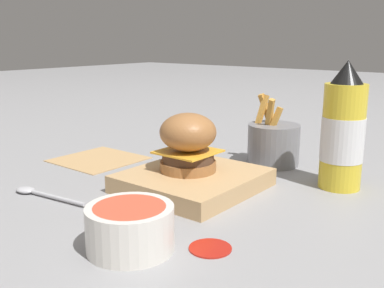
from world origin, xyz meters
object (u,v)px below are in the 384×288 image
at_px(burger, 188,142).
at_px(spoon, 37,193).
at_px(fries_basket, 273,143).
at_px(serving_board, 192,180).
at_px(ketchup_bottle, 343,133).
at_px(side_bowl, 130,227).

height_order(burger, spoon, burger).
bearing_deg(burger, fries_basket, 168.76).
distance_m(serving_board, spoon, 0.26).
distance_m(burger, spoon, 0.27).
relative_size(serving_board, ketchup_bottle, 1.00).
xyz_separation_m(ketchup_bottle, side_bowl, (0.40, -0.11, -0.07)).
bearing_deg(burger, ketchup_bottle, 128.30).
relative_size(serving_board, burger, 2.18).
xyz_separation_m(fries_basket, side_bowl, (0.46, 0.05, -0.01)).
height_order(side_bowl, spoon, side_bowl).
bearing_deg(ketchup_bottle, spoon, -46.64).
distance_m(burger, ketchup_bottle, 0.27).
height_order(serving_board, side_bowl, side_bowl).
xyz_separation_m(ketchup_bottle, spoon, (0.36, -0.38, -0.09)).
xyz_separation_m(burger, fries_basket, (-0.23, 0.04, -0.04)).
distance_m(fries_basket, side_bowl, 0.46).
distance_m(ketchup_bottle, spoon, 0.53).
bearing_deg(burger, side_bowl, 22.50).
bearing_deg(side_bowl, serving_board, -159.55).
bearing_deg(side_bowl, ketchup_bottle, 164.12).
height_order(burger, fries_basket, fries_basket).
xyz_separation_m(ketchup_bottle, fries_basket, (-0.06, -0.17, -0.05)).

